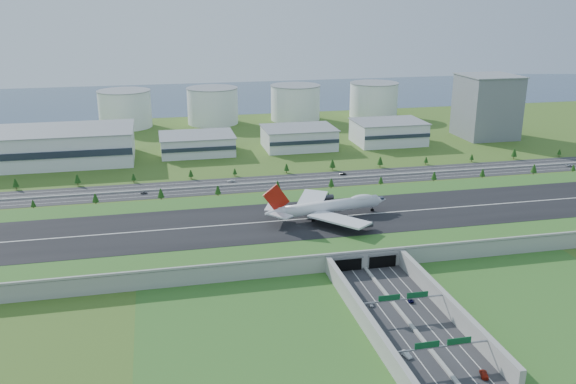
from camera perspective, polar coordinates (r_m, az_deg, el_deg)
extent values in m
plane|color=#3F5A1C|center=(334.80, 4.38, -3.63)|extent=(1200.00, 1200.00, 0.00)
cube|color=gray|center=(333.35, 4.39, -2.99)|extent=(520.00, 100.00, 8.00)
cube|color=#2E6221|center=(331.92, 4.41, -2.33)|extent=(520.00, 100.00, 0.16)
cube|color=black|center=(331.88, 4.41, -2.31)|extent=(520.00, 58.00, 0.12)
cube|color=silver|center=(331.85, 4.41, -2.30)|extent=(520.00, 0.90, 0.02)
cube|color=gray|center=(288.23, 7.23, -5.54)|extent=(520.00, 1.20, 1.20)
cube|color=#28282B|center=(242.21, 12.02, -12.92)|extent=(34.00, 120.00, 0.12)
cube|color=gray|center=(242.02, 12.03, -12.84)|extent=(1.60, 120.00, 0.90)
cube|color=gray|center=(242.00, 7.09, -11.58)|extent=(2.40, 100.00, 8.00)
cube|color=gray|center=(255.43, 14.95, -10.42)|extent=(2.40, 100.00, 8.00)
cube|color=black|center=(287.15, 5.64, -6.75)|extent=(13.00, 1.20, 6.00)
cube|color=black|center=(292.53, 8.83, -6.41)|extent=(13.00, 1.20, 6.00)
cylinder|color=gray|center=(246.11, 6.51, -11.16)|extent=(0.70, 0.70, 7.00)
cylinder|color=gray|center=(259.89, 14.60, -10.00)|extent=(0.70, 0.70, 7.00)
cube|color=gray|center=(250.65, 10.72, -9.84)|extent=(38.00, 0.50, 0.50)
cube|color=#0C4C23|center=(247.79, 9.45, -9.74)|extent=(9.00, 0.30, 2.40)
cube|color=#0C4C23|center=(252.20, 12.02, -9.39)|extent=(9.00, 0.30, 2.40)
cylinder|color=gray|center=(218.18, 9.56, -15.45)|extent=(0.70, 0.70, 7.00)
cylinder|color=gray|center=(233.61, 18.51, -13.77)|extent=(0.70, 0.70, 7.00)
cube|color=gray|center=(223.29, 14.28, -13.82)|extent=(38.00, 0.50, 0.50)
cube|color=#0C4C23|center=(220.09, 12.88, -13.78)|extent=(9.00, 0.30, 2.40)
cube|color=#0C4C23|center=(225.04, 15.73, -13.27)|extent=(9.00, 0.30, 2.40)
cube|color=#28282B|center=(421.51, 0.69, 1.00)|extent=(560.00, 36.00, 0.12)
cylinder|color=#3D2819|center=(397.34, -22.70, -1.35)|extent=(0.50, 0.50, 2.07)
cone|color=black|center=(396.54, -22.75, -0.99)|extent=(3.21, 3.21, 4.13)
cylinder|color=#3D2819|center=(392.03, -17.54, -0.98)|extent=(0.50, 0.50, 2.64)
cone|color=black|center=(391.00, -17.59, -0.51)|extent=(4.10, 4.10, 5.28)
cylinder|color=#3D2819|center=(390.04, -11.79, -0.59)|extent=(0.50, 0.50, 2.80)
cone|color=black|center=(388.94, -11.82, -0.09)|extent=(4.36, 4.36, 5.61)
cylinder|color=#3D2819|center=(391.71, -6.57, -0.25)|extent=(0.50, 0.50, 2.64)
cone|color=black|center=(390.68, -6.58, 0.22)|extent=(4.10, 4.10, 5.27)
cylinder|color=#3D2819|center=(397.14, -0.98, 0.14)|extent=(0.50, 0.50, 2.83)
cone|color=black|center=(396.05, -0.98, 0.63)|extent=(4.40, 4.40, 5.66)
cylinder|color=#3D2819|center=(405.59, 4.06, 0.46)|extent=(0.50, 0.50, 2.61)
cone|color=black|center=(404.61, 4.07, 0.91)|extent=(4.05, 4.05, 5.21)
cylinder|color=#3D2819|center=(416.56, 8.67, 0.74)|extent=(0.50, 0.50, 2.23)
cone|color=black|center=(415.73, 8.69, 1.11)|extent=(3.47, 3.47, 4.47)
cylinder|color=#3D2819|center=(431.62, 13.48, 1.08)|extent=(0.50, 0.50, 2.64)
cone|color=black|center=(430.68, 13.52, 1.51)|extent=(4.11, 4.11, 5.29)
cylinder|color=#3D2819|center=(448.53, 17.71, 1.34)|extent=(0.50, 0.50, 2.53)
cone|color=black|center=(447.67, 17.75, 1.74)|extent=(3.94, 3.94, 5.07)
cylinder|color=#3D2819|center=(469.66, 21.98, 1.63)|extent=(0.50, 0.50, 2.91)
cone|color=black|center=(468.72, 22.03, 2.06)|extent=(4.52, 4.52, 5.82)
cylinder|color=#3D2819|center=(488.43, 25.11, 1.77)|extent=(0.50, 0.50, 2.13)
cone|color=black|center=(487.76, 25.15, 2.08)|extent=(3.31, 3.31, 4.26)
cylinder|color=#3D2819|center=(442.07, -24.10, 0.38)|extent=(0.50, 0.50, 2.68)
cone|color=black|center=(441.14, -24.15, 0.80)|extent=(4.16, 4.16, 5.35)
cylinder|color=#3D2819|center=(435.47, -19.08, 0.74)|extent=(0.50, 0.50, 2.82)
cone|color=black|center=(434.48, -19.12, 1.19)|extent=(4.39, 4.39, 5.64)
cylinder|color=#3D2819|center=(432.52, -14.24, 1.02)|extent=(0.50, 0.50, 2.18)
cone|color=black|center=(431.74, -14.26, 1.38)|extent=(3.39, 3.39, 4.36)
cylinder|color=#3D2819|center=(432.69, -9.07, 1.37)|extent=(0.50, 0.50, 2.31)
cone|color=black|center=(431.87, -9.09, 1.75)|extent=(3.59, 3.59, 4.62)
cylinder|color=#3D2819|center=(435.38, -4.99, 1.62)|extent=(0.50, 0.50, 2.02)
cone|color=black|center=(434.67, -5.00, 1.94)|extent=(3.15, 3.15, 4.05)
cylinder|color=#3D2819|center=(441.47, -0.14, 1.95)|extent=(0.50, 0.50, 2.46)
cone|color=black|center=(440.61, -0.14, 2.34)|extent=(3.83, 3.83, 4.92)
cylinder|color=#3D2819|center=(449.76, 4.17, 2.23)|extent=(0.50, 0.50, 2.91)
cone|color=black|center=(448.77, 4.18, 2.69)|extent=(4.53, 4.53, 5.83)
cylinder|color=#3D2819|center=(461.46, 8.60, 2.48)|extent=(0.50, 0.50, 2.88)
cone|color=black|center=(460.51, 8.62, 2.92)|extent=(4.48, 4.48, 5.76)
cylinder|color=#3D2819|center=(475.82, 12.77, 2.65)|extent=(0.50, 0.50, 2.10)
cone|color=black|center=(475.14, 12.80, 2.96)|extent=(3.27, 3.27, 4.20)
cylinder|color=#3D2819|center=(492.93, 16.79, 2.85)|extent=(0.50, 0.50, 2.12)
cone|color=black|center=(492.27, 16.82, 3.16)|extent=(3.29, 3.29, 4.24)
cylinder|color=#3D2819|center=(511.30, 20.37, 3.06)|extent=(0.50, 0.50, 2.94)
cone|color=black|center=(510.42, 20.41, 3.47)|extent=(4.58, 4.58, 5.89)
cylinder|color=#3D2819|center=(534.07, 24.03, 3.17)|extent=(0.50, 0.50, 2.05)
cone|color=black|center=(533.48, 24.06, 3.45)|extent=(3.20, 3.20, 4.11)
cube|color=silver|center=(501.28, -21.14, 4.00)|extent=(120.00, 60.00, 25.00)
cube|color=silver|center=(502.14, -8.50, 4.45)|extent=(58.00, 42.00, 15.00)
cube|color=silver|center=(514.33, 1.01, 5.08)|extent=(58.00, 42.00, 17.00)
cube|color=silver|center=(537.95, 9.36, 5.53)|extent=(58.00, 42.00, 19.00)
cube|color=slate|center=(580.48, 18.11, 7.59)|extent=(46.00, 46.00, 55.00)
cylinder|color=white|center=(617.41, -15.00, 7.50)|extent=(50.00, 50.00, 35.00)
cylinder|color=white|center=(619.37, -7.06, 8.00)|extent=(50.00, 50.00, 35.00)
cylinder|color=white|center=(632.84, 0.69, 8.34)|extent=(50.00, 50.00, 35.00)
cylinder|color=white|center=(657.12, 8.01, 8.52)|extent=(50.00, 50.00, 35.00)
cube|color=#31465E|center=(792.67, -5.71, 8.92)|extent=(1200.00, 260.00, 0.06)
cylinder|color=silver|center=(328.72, 3.83, -1.37)|extent=(58.32, 15.20, 6.63)
cone|color=silver|center=(342.33, 8.56, -0.75)|extent=(9.18, 7.79, 6.63)
cone|color=silver|center=(317.43, -1.27, -1.97)|extent=(11.23, 8.10, 6.63)
ellipsoid|color=silver|center=(336.34, 6.89, -0.59)|extent=(14.74, 7.21, 4.08)
cube|color=silver|center=(313.30, 4.82, -2.59)|extent=(30.45, 32.37, 1.64)
cube|color=silver|center=(343.44, 2.29, -0.67)|extent=(24.73, 33.86, 1.64)
cylinder|color=#38383D|center=(321.37, 5.54, -2.51)|extent=(5.79, 3.87, 3.11)
cylinder|color=#38383D|center=(314.59, 7.45, -3.03)|extent=(5.79, 3.87, 3.11)
cylinder|color=#38383D|center=(342.42, 3.70, -1.16)|extent=(5.79, 3.87, 3.11)
cylinder|color=#38383D|center=(354.61, 3.82, -0.48)|extent=(5.79, 3.87, 3.11)
cube|color=silver|center=(311.54, -0.68, -2.20)|extent=(11.96, 12.78, 0.62)
cube|color=silver|center=(323.46, -1.51, -1.43)|extent=(9.94, 12.87, 0.62)
cube|color=#A6140B|center=(315.18, -1.11, -0.60)|extent=(14.73, 3.12, 15.52)
cylinder|color=black|center=(342.08, 7.89, -1.69)|extent=(1.97, 0.72, 1.97)
cylinder|color=black|center=(326.10, 3.39, -2.54)|extent=(1.97, 0.72, 1.97)
cylinder|color=black|center=(331.76, 2.92, -2.17)|extent=(1.97, 0.72, 1.97)
cylinder|color=black|center=(323.72, 2.39, -2.68)|extent=(1.97, 0.72, 1.97)
cylinder|color=black|center=(329.43, 1.93, -2.30)|extent=(1.97, 0.72, 1.97)
imported|color=silver|center=(258.75, 7.83, -10.36)|extent=(2.79, 4.20, 1.33)
imported|color=silver|center=(228.12, 11.00, -14.68)|extent=(3.02, 5.33, 1.66)
imported|color=#0B0B39|center=(264.85, 11.37, -9.86)|extent=(3.14, 5.08, 1.31)
imported|color=maroon|center=(224.27, 17.87, -15.90)|extent=(4.20, 6.40, 1.72)
imported|color=#4D4D51|center=(405.49, -13.32, -0.07)|extent=(4.35, 1.85, 1.47)
imported|color=black|center=(438.30, 5.17, 1.70)|extent=(4.53, 1.83, 1.46)
imported|color=silver|center=(504.57, 24.84, 2.26)|extent=(5.92, 3.47, 1.55)
imported|color=white|center=(421.75, -5.34, 1.05)|extent=(5.64, 3.62, 1.52)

